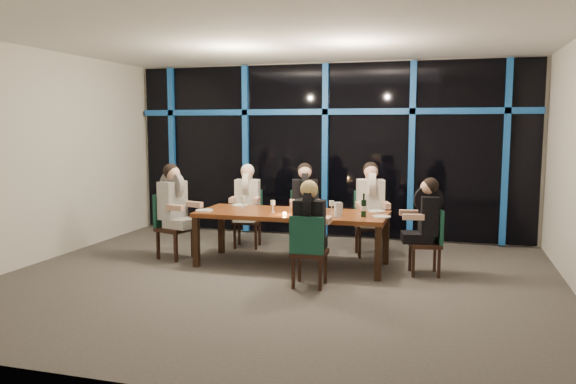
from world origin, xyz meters
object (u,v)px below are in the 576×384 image
at_px(diner_near_mid, 310,217).
at_px(chair_far_left, 248,215).
at_px(chair_end_left, 171,222).
at_px(diner_far_left, 247,193).
at_px(diner_end_right, 426,212).
at_px(dining_table, 292,217).
at_px(chair_far_mid, 305,217).
at_px(chair_end_right, 431,238).
at_px(wine_bottle, 364,208).
at_px(diner_far_mid, 305,194).
at_px(chair_far_right, 369,219).
at_px(chair_near_mid, 308,248).
at_px(diner_far_right, 371,195).
at_px(water_pitcher, 338,210).
at_px(diner_end_left, 174,197).

bearing_deg(diner_near_mid, chair_far_left, -53.91).
xyz_separation_m(chair_far_left, chair_end_left, (-0.81, -1.06, 0.02)).
distance_m(diner_far_left, diner_end_right, 2.93).
relative_size(dining_table, chair_far_mid, 2.80).
relative_size(chair_end_right, wine_bottle, 2.82).
bearing_deg(chair_far_left, wine_bottle, -38.31).
bearing_deg(diner_near_mid, chair_end_right, -147.19).
bearing_deg(chair_end_left, diner_end_right, -72.66).
height_order(chair_far_left, wine_bottle, wine_bottle).
bearing_deg(wine_bottle, diner_end_right, 11.20).
height_order(diner_far_mid, diner_end_right, diner_far_mid).
relative_size(chair_far_right, wine_bottle, 3.10).
relative_size(chair_far_left, chair_end_left, 0.96).
bearing_deg(dining_table, diner_far_mid, 93.04).
bearing_deg(chair_end_right, chair_far_right, -146.71).
relative_size(chair_far_left, chair_far_right, 0.95).
bearing_deg(diner_far_mid, chair_near_mid, -90.86).
distance_m(diner_far_left, diner_far_right, 1.96).
height_order(chair_end_left, diner_end_right, diner_end_right).
xyz_separation_m(chair_end_right, diner_far_right, (-0.90, 0.86, 0.43)).
height_order(chair_far_left, diner_far_left, diner_far_left).
height_order(chair_far_right, water_pitcher, chair_far_right).
distance_m(chair_end_right, diner_end_left, 3.63).
distance_m(diner_end_right, water_pitcher, 1.13).
distance_m(diner_near_mid, water_pitcher, 0.72).
height_order(dining_table, diner_far_mid, diner_far_mid).
xyz_separation_m(diner_near_mid, water_pitcher, (0.21, 0.69, 0.00)).
bearing_deg(wine_bottle, water_pitcher, -164.43).
relative_size(dining_table, diner_end_right, 3.08).
xyz_separation_m(chair_end_right, wine_bottle, (-0.85, -0.17, 0.38)).
distance_m(chair_far_right, water_pitcher, 1.26).
bearing_deg(diner_far_left, chair_far_right, -7.68).
bearing_deg(chair_end_left, chair_end_right, -72.46).
distance_m(chair_far_mid, diner_near_mid, 1.97).
bearing_deg(chair_far_mid, diner_far_mid, -90.00).
bearing_deg(diner_far_mid, chair_end_right, -40.45).
xyz_separation_m(chair_near_mid, diner_near_mid, (-0.00, 0.07, 0.35)).
xyz_separation_m(chair_far_mid, chair_end_right, (1.93, -0.92, -0.04)).
distance_m(diner_far_mid, diner_far_right, 1.00).
relative_size(chair_far_right, chair_near_mid, 1.08).
bearing_deg(diner_near_mid, wine_bottle, -125.72).
distance_m(diner_far_left, diner_near_mid, 2.36).
relative_size(chair_far_right, chair_end_left, 1.01).
bearing_deg(water_pitcher, diner_end_right, 28.25).
bearing_deg(chair_end_left, dining_table, -72.25).
distance_m(dining_table, diner_near_mid, 1.04).
distance_m(chair_far_right, chair_near_mid, 2.01).
relative_size(dining_table, chair_far_right, 2.73).
relative_size(diner_far_mid, diner_far_right, 0.98).
distance_m(dining_table, diner_end_left, 1.76).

